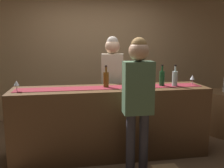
# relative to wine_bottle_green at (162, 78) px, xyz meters

# --- Properties ---
(ground_plane) EXTENTS (10.00, 10.00, 0.00)m
(ground_plane) POSITION_rel_wine_bottle_green_xyz_m (-0.73, 0.00, -1.08)
(ground_plane) COLOR brown
(back_wall) EXTENTS (6.00, 0.12, 2.90)m
(back_wall) POSITION_rel_wine_bottle_green_xyz_m (-0.73, 1.90, 0.37)
(back_wall) COLOR tan
(back_wall) RESTS_ON ground
(bar_counter) EXTENTS (2.66, 0.60, 0.97)m
(bar_counter) POSITION_rel_wine_bottle_green_xyz_m (-0.73, 0.00, -0.60)
(bar_counter) COLOR #543821
(bar_counter) RESTS_ON ground
(counter_runner_cloth) EXTENTS (2.53, 0.28, 0.01)m
(counter_runner_cloth) POSITION_rel_wine_bottle_green_xyz_m (-0.73, 0.00, -0.11)
(counter_runner_cloth) COLOR maroon
(counter_runner_cloth) RESTS_ON bar_counter
(wine_bottle_green) EXTENTS (0.07, 0.07, 0.30)m
(wine_bottle_green) POSITION_rel_wine_bottle_green_xyz_m (0.00, 0.00, 0.00)
(wine_bottle_green) COLOR #194723
(wine_bottle_green) RESTS_ON bar_counter
(wine_bottle_amber) EXTENTS (0.07, 0.07, 0.30)m
(wine_bottle_amber) POSITION_rel_wine_bottle_green_xyz_m (-0.79, 0.03, 0.00)
(wine_bottle_amber) COLOR brown
(wine_bottle_amber) RESTS_ON bar_counter
(wine_bottle_clear) EXTENTS (0.07, 0.07, 0.30)m
(wine_bottle_clear) POSITION_rel_wine_bottle_green_xyz_m (0.17, -0.05, 0.00)
(wine_bottle_clear) COLOR #B2C6C1
(wine_bottle_clear) RESTS_ON bar_counter
(wine_glass_near_customer) EXTENTS (0.07, 0.07, 0.14)m
(wine_glass_near_customer) POSITION_rel_wine_bottle_green_xyz_m (0.47, 0.01, -0.01)
(wine_glass_near_customer) COLOR silver
(wine_glass_near_customer) RESTS_ON bar_counter
(wine_glass_mid_counter) EXTENTS (0.07, 0.07, 0.14)m
(wine_glass_mid_counter) POSITION_rel_wine_bottle_green_xyz_m (-1.93, -0.07, -0.01)
(wine_glass_mid_counter) COLOR silver
(wine_glass_mid_counter) RESTS_ON bar_counter
(wine_glass_far_end) EXTENTS (0.07, 0.07, 0.14)m
(wine_glass_far_end) POSITION_rel_wine_bottle_green_xyz_m (-0.47, 0.02, -0.01)
(wine_glass_far_end) COLOR silver
(wine_glass_far_end) RESTS_ON bar_counter
(bartender) EXTENTS (0.37, 0.27, 1.67)m
(bartender) POSITION_rel_wine_bottle_green_xyz_m (-0.61, 0.58, -0.05)
(bartender) COLOR #26262B
(bartender) RESTS_ON ground
(customer_sipping) EXTENTS (0.34, 0.23, 1.64)m
(customer_sipping) POSITION_rel_wine_bottle_green_xyz_m (-0.51, -0.57, -0.08)
(customer_sipping) COLOR #33333D
(customer_sipping) RESTS_ON ground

